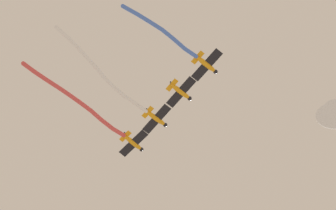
% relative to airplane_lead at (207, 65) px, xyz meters
% --- Properties ---
extents(airplane_lead, '(7.14, 6.43, 1.97)m').
position_rel_airplane_lead_xyz_m(airplane_lead, '(0.00, 0.00, 0.00)').
color(airplane_lead, orange).
extents(smoke_trail_lead, '(10.87, 15.28, 2.43)m').
position_rel_airplane_lead_xyz_m(smoke_trail_lead, '(7.01, -9.21, 0.73)').
color(smoke_trail_lead, '#4C75DB').
extents(airplane_left_wing, '(7.16, 6.42, 1.97)m').
position_rel_airplane_lead_xyz_m(airplane_left_wing, '(-6.08, -5.26, 0.30)').
color(airplane_left_wing, orange).
extents(airplane_right_wing, '(7.15, 6.43, 1.97)m').
position_rel_airplane_lead_xyz_m(airplane_right_wing, '(-12.16, -10.51, 0.00)').
color(airplane_right_wing, orange).
extents(smoke_trail_right_wing, '(18.56, 18.73, 4.04)m').
position_rel_airplane_lead_xyz_m(smoke_trail_right_wing, '(-1.86, -21.92, 1.68)').
color(smoke_trail_right_wing, white).
extents(airplane_slot, '(6.85, 6.75, 1.97)m').
position_rel_airplane_lead_xyz_m(airplane_slot, '(-18.25, -15.78, 0.30)').
color(airplane_slot, orange).
extents(smoke_trail_slot, '(17.33, 21.08, 2.58)m').
position_rel_airplane_lead_xyz_m(smoke_trail_slot, '(-8.00, -27.84, 0.90)').
color(smoke_trail_slot, '#DB4C4C').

